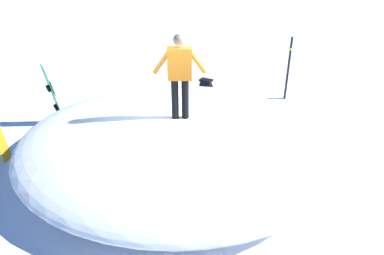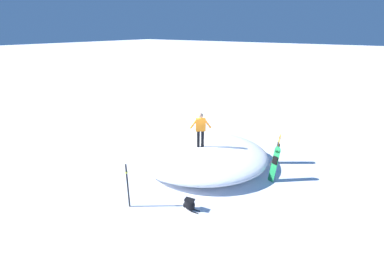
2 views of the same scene
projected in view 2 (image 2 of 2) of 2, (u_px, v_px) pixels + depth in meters
name	position (u px, v px, depth m)	size (l,w,h in m)	color
ground	(208.00, 164.00, 13.16)	(240.00, 240.00, 0.00)	white
snow_mound	(202.00, 154.00, 13.12)	(6.42, 5.71, 0.98)	white
snowboarder_standing	(201.00, 128.00, 12.45)	(0.84, 0.72, 1.69)	black
snowboard_primary_upright	(275.00, 163.00, 11.52)	(0.38, 0.38, 1.59)	#1E8C47
snowboard_secondary_upright	(277.00, 148.00, 13.03)	(0.31, 0.33, 1.55)	orange
backpack_near	(189.00, 204.00, 9.78)	(0.66, 0.33, 0.48)	black
trail_marker_pole	(128.00, 185.00, 9.73)	(0.10, 0.10, 1.78)	black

